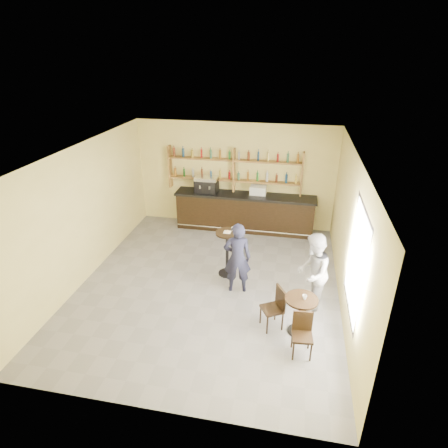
% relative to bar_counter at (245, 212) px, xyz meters
% --- Properties ---
extents(floor, '(7.00, 7.00, 0.00)m').
position_rel_bar_counter_xyz_m(floor, '(-0.38, -3.15, -0.57)').
color(floor, gray).
rests_on(floor, ground).
extents(ceiling, '(7.00, 7.00, 0.00)m').
position_rel_bar_counter_xyz_m(ceiling, '(-0.38, -3.15, 2.63)').
color(ceiling, white).
rests_on(ceiling, wall_back).
extents(wall_back, '(7.00, 0.00, 7.00)m').
position_rel_bar_counter_xyz_m(wall_back, '(-0.38, 0.35, 1.03)').
color(wall_back, '#F8E88D').
rests_on(wall_back, floor).
extents(wall_front, '(7.00, 0.00, 7.00)m').
position_rel_bar_counter_xyz_m(wall_front, '(-0.38, -6.65, 1.03)').
color(wall_front, '#F8E88D').
rests_on(wall_front, floor).
extents(wall_left, '(0.00, 7.00, 7.00)m').
position_rel_bar_counter_xyz_m(wall_left, '(-3.38, -3.15, 1.03)').
color(wall_left, '#F8E88D').
rests_on(wall_left, floor).
extents(wall_right, '(0.00, 7.00, 7.00)m').
position_rel_bar_counter_xyz_m(wall_right, '(2.62, -3.15, 1.03)').
color(wall_right, '#F8E88D').
rests_on(wall_right, floor).
extents(window_pane, '(0.00, 2.00, 2.00)m').
position_rel_bar_counter_xyz_m(window_pane, '(2.61, -4.35, 1.13)').
color(window_pane, white).
rests_on(window_pane, wall_right).
extents(window_frame, '(0.04, 1.70, 2.10)m').
position_rel_bar_counter_xyz_m(window_frame, '(2.60, -4.35, 1.13)').
color(window_frame, black).
rests_on(window_frame, wall_right).
extents(shelf_unit, '(4.00, 0.26, 1.40)m').
position_rel_bar_counter_xyz_m(shelf_unit, '(-0.38, 0.22, 1.24)').
color(shelf_unit, brown).
rests_on(shelf_unit, wall_back).
extents(liquor_bottles, '(3.68, 0.10, 1.00)m').
position_rel_bar_counter_xyz_m(liquor_bottles, '(-0.38, 0.22, 1.41)').
color(liquor_bottles, '#8C5919').
rests_on(liquor_bottles, shelf_unit).
extents(bar_counter, '(4.23, 0.82, 1.14)m').
position_rel_bar_counter_xyz_m(bar_counter, '(0.00, 0.00, 0.00)').
color(bar_counter, black).
rests_on(bar_counter, floor).
extents(espresso_machine, '(0.70, 0.48, 0.48)m').
position_rel_bar_counter_xyz_m(espresso_machine, '(-1.18, 0.00, 0.81)').
color(espresso_machine, black).
rests_on(espresso_machine, bar_counter).
extents(pastry_case, '(0.50, 0.41, 0.29)m').
position_rel_bar_counter_xyz_m(pastry_case, '(0.38, 0.00, 0.72)').
color(pastry_case, silver).
rests_on(pastry_case, bar_counter).
extents(pedestal_table, '(0.68, 0.68, 1.16)m').
position_rel_bar_counter_xyz_m(pedestal_table, '(-0.06, -2.60, 0.01)').
color(pedestal_table, black).
rests_on(pedestal_table, floor).
extents(napkin, '(0.17, 0.17, 0.00)m').
position_rel_bar_counter_xyz_m(napkin, '(-0.06, -2.60, 0.59)').
color(napkin, white).
rests_on(napkin, pedestal_table).
extents(donut, '(0.13, 0.13, 0.04)m').
position_rel_bar_counter_xyz_m(donut, '(-0.05, -2.61, 0.61)').
color(donut, '#E7B454').
rests_on(donut, napkin).
extents(cup_pedestal, '(0.15, 0.15, 0.10)m').
position_rel_bar_counter_xyz_m(cup_pedestal, '(0.08, -2.50, 0.64)').
color(cup_pedestal, white).
rests_on(cup_pedestal, pedestal_table).
extents(man_main, '(0.69, 0.52, 1.71)m').
position_rel_bar_counter_xyz_m(man_main, '(0.29, -3.23, 0.28)').
color(man_main, black).
rests_on(man_main, floor).
extents(cafe_table, '(0.67, 0.67, 0.81)m').
position_rel_bar_counter_xyz_m(cafe_table, '(1.73, -4.40, -0.17)').
color(cafe_table, black).
rests_on(cafe_table, floor).
extents(cup_cafe, '(0.12, 0.12, 0.08)m').
position_rel_bar_counter_xyz_m(cup_cafe, '(1.78, -4.40, 0.28)').
color(cup_cafe, white).
rests_on(cup_cafe, cafe_table).
extents(chair_west, '(0.53, 0.53, 0.90)m').
position_rel_bar_counter_xyz_m(chair_west, '(1.18, -4.35, -0.12)').
color(chair_west, black).
rests_on(chair_west, floor).
extents(chair_south, '(0.40, 0.40, 0.85)m').
position_rel_bar_counter_xyz_m(chair_south, '(1.78, -5.00, -0.15)').
color(chair_south, black).
rests_on(chair_south, floor).
extents(patron_second, '(0.80, 0.95, 1.76)m').
position_rel_bar_counter_xyz_m(patron_second, '(1.94, -3.55, 0.31)').
color(patron_second, '#A8A7AD').
rests_on(patron_second, floor).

